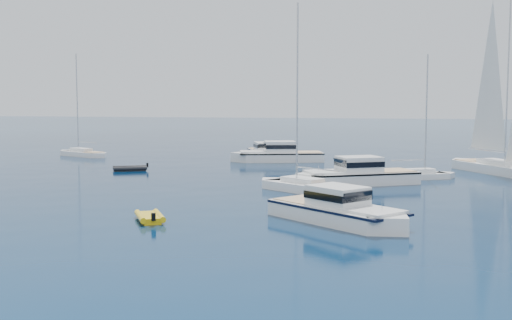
# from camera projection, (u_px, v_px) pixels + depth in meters

# --- Properties ---
(ground) EXTENTS (400.00, 400.00, 0.00)m
(ground) POSITION_uv_depth(u_px,v_px,m) (91.00, 255.00, 30.72)
(ground) COLOR navy
(ground) RESTS_ON ground
(motor_cruiser_right) EXTENTS (10.14, 9.32, 2.77)m
(motor_cruiser_right) POSITION_uv_depth(u_px,v_px,m) (340.00, 223.00, 38.52)
(motor_cruiser_right) COLOR silver
(motor_cruiser_right) RESTS_ON ground
(motor_cruiser_centre) EXTENTS (11.83, 8.35, 3.02)m
(motor_cruiser_centre) POSITION_uv_depth(u_px,v_px,m) (356.00, 184.00, 55.53)
(motor_cruiser_centre) COLOR silver
(motor_cruiser_centre) RESTS_ON ground
(motor_cruiser_distant) EXTENTS (11.88, 6.32, 2.98)m
(motor_cruiser_distant) POSITION_uv_depth(u_px,v_px,m) (278.00, 161.00, 75.11)
(motor_cruiser_distant) COLOR silver
(motor_cruiser_distant) RESTS_ON ground
(motor_cruiser_horizon) EXTENTS (5.88, 9.21, 2.32)m
(motor_cruiser_horizon) POSITION_uv_depth(u_px,v_px,m) (264.00, 157.00, 80.89)
(motor_cruiser_horizon) COLOR white
(motor_cruiser_horizon) RESTS_ON ground
(sailboat_mid_r) EXTENTS (9.93, 8.30, 15.21)m
(sailboat_mid_r) POSITION_uv_depth(u_px,v_px,m) (306.00, 192.00, 51.16)
(sailboat_mid_r) COLOR white
(sailboat_mid_r) RESTS_ON ground
(sailboat_centre) EXTENTS (8.08, 4.99, 11.63)m
(sailboat_centre) POSITION_uv_depth(u_px,v_px,m) (417.00, 179.00, 59.19)
(sailboat_centre) COLOR silver
(sailboat_centre) RESTS_ON ground
(sailboat_sails_r) EXTENTS (9.64, 13.31, 19.62)m
(sailboat_sails_r) POSITION_uv_depth(u_px,v_px,m) (495.00, 172.00, 64.16)
(sailboat_sails_r) COLOR white
(sailboat_sails_r) RESTS_ON ground
(sailboat_far_l) EXTENTS (9.06, 6.25, 13.23)m
(sailboat_far_l) POSITION_uv_depth(u_px,v_px,m) (83.00, 156.00, 81.78)
(sailboat_far_l) COLOR silver
(sailboat_far_l) RESTS_ON ground
(tender_yellow) EXTENTS (3.05, 3.62, 0.95)m
(tender_yellow) POSITION_uv_depth(u_px,v_px,m) (150.00, 221.00, 39.15)
(tender_yellow) COLOR yellow
(tender_yellow) RESTS_ON ground
(tender_grey_far) EXTENTS (3.98, 3.23, 0.95)m
(tender_grey_far) POSITION_uv_depth(u_px,v_px,m) (130.00, 171.00, 65.75)
(tender_grey_far) COLOR black
(tender_grey_far) RESTS_ON ground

